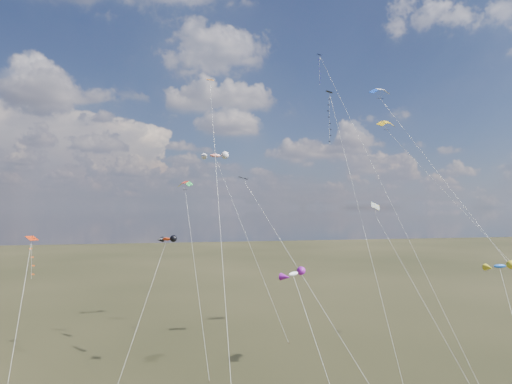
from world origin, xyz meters
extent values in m
cube|color=black|center=(10.20, 21.78, 31.63)|extent=(1.08, 1.09, 0.29)
cylinder|color=silver|center=(10.17, 13.01, 15.81)|extent=(0.10, 17.57, 31.64)
cube|color=#081248|center=(15.43, 38.61, 42.27)|extent=(0.99, 1.00, 0.31)
cylinder|color=silver|center=(17.06, 22.21, 21.14)|extent=(3.30, 32.81, 42.29)
cube|color=black|center=(-2.09, 14.83, 20.30)|extent=(1.16, 1.18, 0.29)
cylinder|color=silver|center=(2.57, 7.72, 10.15)|extent=(9.35, 14.26, 20.31)
cube|color=#BA2807|center=(-22.74, 18.56, 14.24)|extent=(1.28, 1.29, 0.43)
cylinder|color=silver|center=(-22.65, 13.76, 7.12)|extent=(0.21, 9.62, 14.25)
cube|color=#C1610A|center=(-5.03, 18.65, 31.30)|extent=(1.01, 0.97, 0.34)
cylinder|color=silver|center=(-5.51, 7.77, 15.65)|extent=(0.97, 21.77, 31.32)
cylinder|color=silver|center=(27.55, 15.96, 14.53)|extent=(14.55, 19.97, 29.07)
cylinder|color=silver|center=(19.01, 6.24, 15.87)|extent=(6.16, 26.75, 31.76)
cylinder|color=silver|center=(13.93, 7.77, 8.87)|extent=(4.89, 9.77, 17.74)
cylinder|color=silver|center=(-6.30, 20.32, 10.20)|extent=(1.73, 10.90, 20.42)
cube|color=#332316|center=(-5.44, 14.88, 0.06)|extent=(0.10, 0.10, 0.12)
ellipsoid|color=red|center=(-9.48, 22.14, 13.72)|extent=(2.33, 2.51, 0.91)
cylinder|color=silver|center=(-11.98, 17.30, 6.86)|extent=(5.04, 9.70, 13.73)
ellipsoid|color=white|center=(-0.45, 3.24, 12.15)|extent=(2.52, 2.41, 0.77)
cylinder|color=silver|center=(0.29, -1.79, 6.08)|extent=(1.50, 10.07, 12.17)
ellipsoid|color=red|center=(-1.89, 36.80, 25.07)|extent=(3.57, 1.86, 1.32)
cylinder|color=silver|center=(2.07, 31.11, 12.54)|extent=(7.95, 11.41, 25.09)
cube|color=#332316|center=(6.03, 25.42, 0.06)|extent=(0.10, 0.10, 0.12)
ellipsoid|color=blue|center=(16.71, 1.39, 12.48)|extent=(2.30, 0.87, 0.80)
camera|label=1|loc=(-11.32, -30.68, 17.25)|focal=32.00mm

